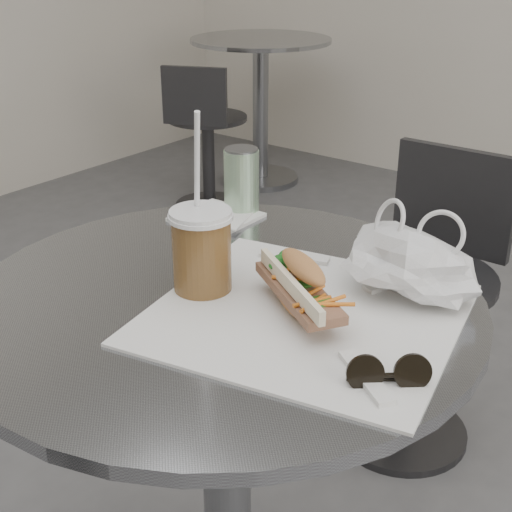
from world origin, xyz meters
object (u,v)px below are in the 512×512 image
Objects in this scene: cafe_table at (226,444)px; drink_can at (242,181)px; chair_far at (418,318)px; bg_chair at (206,146)px; iced_coffee at (202,250)px; sunglasses at (388,375)px; bg_table at (261,94)px; banh_mi at (300,287)px.

cafe_table is 6.12× the size of drink_can.
chair_far is (-0.03, 0.79, -0.13)m from cafe_table.
iced_coffee is (1.51, -1.71, 0.49)m from bg_chair.
sunglasses is 0.59m from drink_can.
bg_chair is 2.59m from sunglasses.
sunglasses reaches higher than chair_far.
cafe_table is at bearing -53.97° from bg_table.
chair_far is at bearing 71.58° from sunglasses.
banh_mi is at bearing 101.13° from chair_far.
iced_coffee is at bearing -54.61° from bg_table.
sunglasses is (1.85, -1.77, 0.44)m from bg_chair.
iced_coffee is at bearing -61.58° from drink_can.
cafe_table is at bearing -138.18° from banh_mi.
drink_can is at bearing 172.66° from banh_mi.
bg_chair is at bearing 96.55° from sunglasses.
cafe_table is at bearing 92.12° from chair_far.
cafe_table is 0.42m from sunglasses.
bg_chair is 2.41m from banh_mi.
iced_coffee is 3.07× the size of sunglasses.
banh_mi is at bearing -51.69° from bg_table.
drink_can is (1.36, -1.43, 0.49)m from bg_chair.
bg_chair is at bearing 132.18° from cafe_table.
banh_mi is (0.12, 0.02, 0.32)m from cafe_table.
chair_far is (1.57, -1.41, -0.13)m from bg_table.
iced_coffee is (1.57, -2.21, 0.34)m from bg_table.
cafe_table is 2.80× the size of iced_coffee.
bg_table is 2.41m from drink_can.
chair_far is at bearing 89.90° from iced_coffee.
chair_far reaches higher than bg_table.
chair_far is at bearing 133.63° from banh_mi.
bg_table is 5.96× the size of drink_can.
banh_mi is at bearing -69.06° from bg_chair.
bg_table is at bearing 125.39° from iced_coffee.
sunglasses is at bearing -9.05° from iced_coffee.
banh_mi reaches higher than bg_chair.
drink_can is (1.42, -1.92, 0.34)m from bg_table.
banh_mi is 2.78× the size of sunglasses.
bg_table reaches higher than bg_chair.
bg_chair is 2.57× the size of iced_coffee.
cafe_table is 0.34m from iced_coffee.
bg_table is 2.12m from chair_far.
chair_far is 0.90m from banh_mi.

